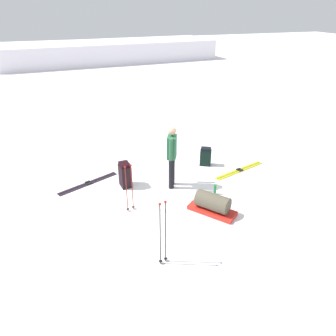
{
  "coord_description": "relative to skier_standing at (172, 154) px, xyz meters",
  "views": [
    {
      "loc": [
        -2.29,
        -6.72,
        4.42
      ],
      "look_at": [
        0.0,
        0.0,
        0.7
      ],
      "focal_mm": 33.97,
      "sensor_mm": 36.0,
      "label": 1
    }
  ],
  "objects": [
    {
      "name": "ski_poles_planted_far",
      "position": [
        -1.1,
        -2.64,
        -0.19
      ],
      "size": [
        0.18,
        0.1,
        1.39
      ],
      "color": "black",
      "rests_on": "ground_plane"
    },
    {
      "name": "gear_sled",
      "position": [
        0.5,
        -1.45,
        -0.73
      ],
      "size": [
        1.05,
        1.16,
        0.49
      ],
      "color": "red",
      "rests_on": "ground_plane"
    },
    {
      "name": "ground_plane",
      "position": [
        -0.19,
        -0.25,
        -0.95
      ],
      "size": [
        80.0,
        80.0,
        0.0
      ],
      "primitive_type": "plane",
      "color": "white"
    },
    {
      "name": "skier_standing",
      "position": [
        0.0,
        0.0,
        0.0
      ],
      "size": [
        0.35,
        0.52,
        1.7
      ],
      "color": "black",
      "rests_on": "ground_plane"
    },
    {
      "name": "backpack_bright",
      "position": [
        1.39,
        0.85,
        -0.67
      ],
      "size": [
        0.39,
        0.34,
        0.57
      ],
      "color": "black",
      "rests_on": "ground_plane"
    },
    {
      "name": "ski_pair_near",
      "position": [
        -2.12,
        0.85,
        -0.94
      ],
      "size": [
        1.68,
        0.86,
        0.05
      ],
      "color": "black",
      "rests_on": "ground_plane"
    },
    {
      "name": "distant_snow_ridge",
      "position": [
        1.89,
        20.95,
        -0.18
      ],
      "size": [
        17.59,
        6.03,
        1.56
      ],
      "primitive_type": "cube",
      "rotation": [
        0.0,
        0.0,
        0.06
      ],
      "color": "white",
      "rests_on": "ground_plane"
    },
    {
      "name": "ski_pair_far",
      "position": [
        2.19,
        0.17,
        -0.94
      ],
      "size": [
        1.8,
        0.69,
        0.05
      ],
      "color": "#AFAE18",
      "rests_on": "ground_plane"
    },
    {
      "name": "thermos_bottle",
      "position": [
        0.92,
        -0.75,
        -0.82
      ],
      "size": [
        0.07,
        0.07,
        0.26
      ],
      "primitive_type": "cylinder",
      "color": "#197230",
      "rests_on": "ground_plane"
    },
    {
      "name": "ski_poles_planted_near",
      "position": [
        -1.3,
        -0.75,
        -0.28
      ],
      "size": [
        0.21,
        0.11,
        1.21
      ],
      "color": "maroon",
      "rests_on": "ground_plane"
    },
    {
      "name": "backpack_large_dark",
      "position": [
        -1.17,
        0.4,
        -0.61
      ],
      "size": [
        0.31,
        0.39,
        0.69
      ],
      "color": "black",
      "rests_on": "ground_plane"
    }
  ]
}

